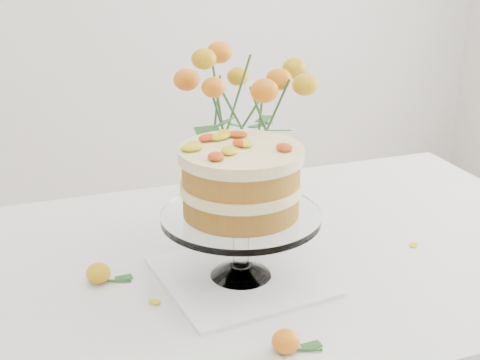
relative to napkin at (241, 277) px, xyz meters
name	(u,v)px	position (x,y,z in m)	size (l,w,h in m)	color
table	(275,283)	(0.11, 0.09, -0.09)	(1.43, 0.93, 0.76)	tan
napkin	(241,277)	(0.00, 0.00, 0.00)	(0.31, 0.31, 0.01)	white
cake_stand	(241,188)	(0.00, 0.00, 0.19)	(0.32, 0.32, 0.28)	white
rose_vase	(239,121)	(0.08, 0.23, 0.26)	(0.38, 0.38, 0.45)	white
loose_rose_near	(99,273)	(-0.27, 0.08, 0.02)	(0.09, 0.05, 0.04)	gold
loose_rose_far	(286,342)	(-0.01, -0.26, 0.02)	(0.08, 0.05, 0.04)	#DB5A0A
stray_petal_a	(240,281)	(-0.01, -0.01, 0.00)	(0.03, 0.02, 0.00)	yellow
stray_petal_b	(294,282)	(0.09, -0.05, 0.00)	(0.03, 0.02, 0.00)	yellow
stray_petal_c	(320,288)	(0.13, -0.09, 0.00)	(0.03, 0.02, 0.00)	yellow
stray_petal_d	(166,281)	(-0.15, 0.04, 0.00)	(0.03, 0.02, 0.00)	yellow
stray_petal_e	(155,302)	(-0.19, -0.03, 0.00)	(0.03, 0.02, 0.00)	yellow
stray_petal_f	(414,245)	(0.41, 0.01, 0.00)	(0.03, 0.02, 0.00)	yellow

